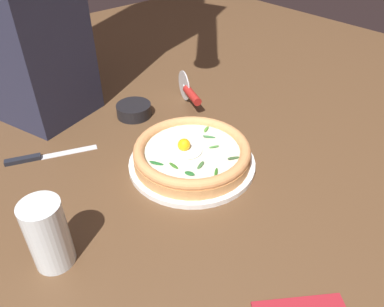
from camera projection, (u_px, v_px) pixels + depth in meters
The scene contains 7 objects.
ground_plane at pixel (186, 180), 0.82m from camera, with size 2.40×2.40×0.03m, color brown.
pizza_plate at pixel (192, 163), 0.83m from camera, with size 0.28×0.28×0.01m, color white.
pizza at pixel (192, 153), 0.81m from camera, with size 0.26×0.26×0.06m.
side_bowl at pixel (134, 110), 1.00m from camera, with size 0.09×0.09×0.03m, color black.
pizza_cutter at pixel (189, 92), 1.03m from camera, with size 0.14×0.06×0.08m.
table_knife at pixel (38, 157), 0.85m from camera, with size 0.09×0.20×0.01m.
drinking_glass at pixel (49, 238), 0.60m from camera, with size 0.07×0.07×0.13m.
Camera 1 is at (-0.47, 0.40, 0.52)m, focal length 34.86 mm.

